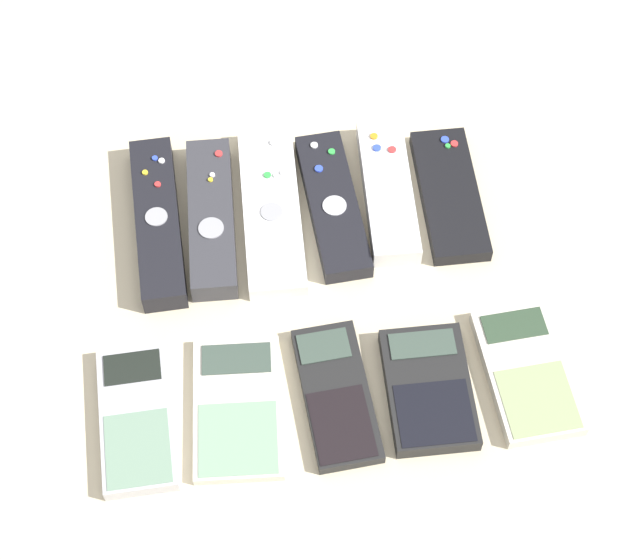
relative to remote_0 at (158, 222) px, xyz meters
The scene contains 12 objects.
ground_plane 0.20m from the remote_0, 37.86° to the right, with size 3.00×3.00×0.00m, color beige.
remote_0 is the anchor object (origin of this frame).
remote_1 0.06m from the remote_0, ahead, with size 0.05×0.19×0.03m.
remote_2 0.12m from the remote_0, ahead, with size 0.06×0.21×0.02m.
remote_3 0.18m from the remote_0, ahead, with size 0.06×0.18×0.02m.
remote_4 0.24m from the remote_0, ahead, with size 0.06×0.18×0.03m.
remote_5 0.31m from the remote_0, ahead, with size 0.06×0.16×0.02m.
calculator_0 0.22m from the remote_0, 98.06° to the right, with size 0.07×0.15×0.02m.
calculator_1 0.23m from the remote_0, 73.69° to the right, with size 0.09×0.15×0.01m.
calculator_2 0.26m from the remote_0, 54.33° to the right, with size 0.07×0.15×0.01m.
calculator_3 0.33m from the remote_0, 42.26° to the right, with size 0.08×0.13×0.02m.
calculator_4 0.40m from the remote_0, 32.29° to the right, with size 0.08×0.14×0.02m.
Camera 1 is at (-0.07, -0.52, 0.92)m, focal length 60.00 mm.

